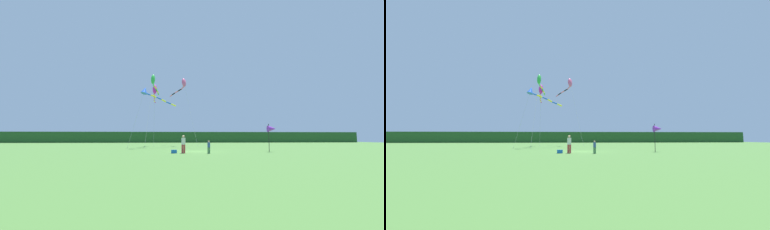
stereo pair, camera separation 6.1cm
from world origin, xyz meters
TOP-DOWN VIEW (x-y plane):
  - ground_plane at (0.00, 0.00)m, footprint 120.00×120.00m
  - distant_treeline at (0.00, 45.00)m, footprint 108.00×3.47m
  - person_adult at (-1.50, -2.91)m, footprint 0.39×0.39m
  - person_child at (0.91, -3.47)m, footprint 0.27×0.27m
  - cooler_box at (-2.40, -2.78)m, footprint 0.55×0.35m
  - banner_flag_pole at (8.15, -1.09)m, footprint 0.90×0.70m
  - kite_blue at (-6.21, 8.44)m, footprint 6.55×5.77m
  - kite_magenta at (-5.90, 15.34)m, footprint 0.83×5.84m
  - kite_green at (-5.88, 12.60)m, footprint 1.34×8.89m
  - kite_rainbow at (-0.94, 17.13)m, footprint 4.83×8.69m

SIDE VIEW (x-z plane):
  - ground_plane at x=0.00m, z-range 0.00..0.00m
  - cooler_box at x=-2.40m, z-range 0.00..0.34m
  - person_child at x=0.91m, z-range 0.07..1.30m
  - person_adult at x=-1.50m, z-range 0.10..1.86m
  - distant_treeline at x=0.00m, z-range 0.00..3.15m
  - banner_flag_pole at x=8.15m, z-range 0.94..3.96m
  - kite_blue at x=-6.21m, z-range 3.62..12.55m
  - kite_magenta at x=-5.90m, z-range 4.31..15.10m
  - kite_green at x=-5.88m, z-range 4.81..16.78m
  - kite_rainbow at x=-0.94m, z-range 5.08..17.61m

